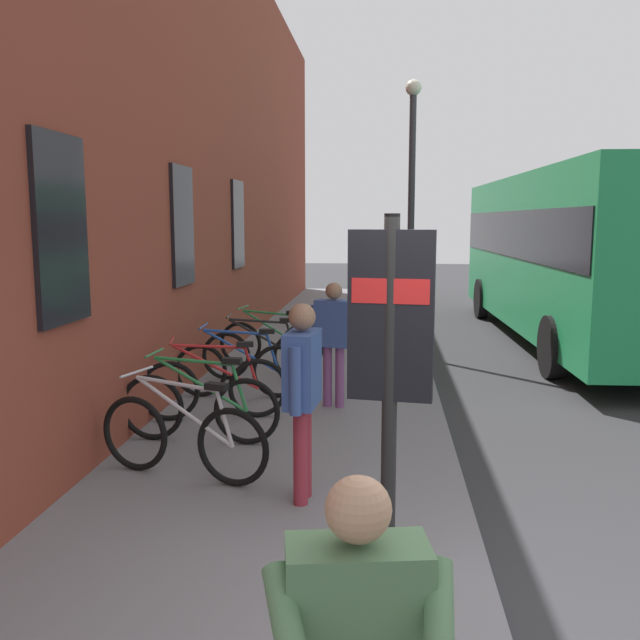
{
  "coord_description": "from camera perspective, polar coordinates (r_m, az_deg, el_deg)",
  "views": [
    {
      "loc": [
        -3.59,
        0.75,
        2.48
      ],
      "look_at": [
        3.35,
        1.41,
        1.46
      ],
      "focal_mm": 38.47,
      "sensor_mm": 36.0,
      "label": 1
    }
  ],
  "objects": [
    {
      "name": "ground",
      "position": [
        10.06,
        15.37,
        -6.26
      ],
      "size": [
        60.0,
        60.0,
        0.0
      ],
      "primitive_type": "plane",
      "color": "#2D2D30"
    },
    {
      "name": "sidewalk_pavement",
      "position": [
        11.88,
        0.49,
        -3.43
      ],
      "size": [
        24.0,
        3.5,
        0.12
      ],
      "primitive_type": "cube",
      "color": "slate",
      "rests_on": "ground"
    },
    {
      "name": "station_facade",
      "position": [
        13.02,
        -8.41,
        14.36
      ],
      "size": [
        22.0,
        0.65,
        7.75
      ],
      "color": "brown",
      "rests_on": "ground"
    },
    {
      "name": "bicycle_mid_rack",
      "position": [
        6.48,
        -11.33,
        -9.53
      ],
      "size": [
        0.65,
        1.71,
        0.97
      ],
      "color": "black",
      "rests_on": "sidewalk_pavement"
    },
    {
      "name": "bicycle_under_window",
      "position": [
        7.46,
        -9.99,
        -7.12
      ],
      "size": [
        0.48,
        1.77,
        0.97
      ],
      "color": "black",
      "rests_on": "sidewalk_pavement"
    },
    {
      "name": "bicycle_by_door",
      "position": [
        8.28,
        -8.76,
        -5.54
      ],
      "size": [
        0.57,
        1.74,
        0.97
      ],
      "color": "black",
      "rests_on": "sidewalk_pavement"
    },
    {
      "name": "bicycle_beside_lamp",
      "position": [
        9.24,
        -6.67,
        -4.05
      ],
      "size": [
        0.48,
        1.77,
        0.97
      ],
      "color": "black",
      "rests_on": "sidewalk_pavement"
    },
    {
      "name": "bicycle_end_of_row",
      "position": [
        10.21,
        -4.84,
        -2.84
      ],
      "size": [
        0.48,
        1.77,
        0.97
      ],
      "color": "black",
      "rests_on": "sidewalk_pavement"
    },
    {
      "name": "bicycle_leaning_wall",
      "position": [
        11.07,
        -4.06,
        -1.95
      ],
      "size": [
        0.5,
        1.75,
        0.97
      ],
      "color": "black",
      "rests_on": "sidewalk_pavement"
    },
    {
      "name": "transit_info_sign",
      "position": [
        4.42,
        5.88,
        -1.63
      ],
      "size": [
        0.16,
        0.56,
        2.4
      ],
      "color": "black",
      "rests_on": "sidewalk_pavement"
    },
    {
      "name": "city_bus",
      "position": [
        14.78,
        20.23,
        5.64
      ],
      "size": [
        10.57,
        2.87,
        3.35
      ],
      "color": "#1E8C4C",
      "rests_on": "ground"
    },
    {
      "name": "pedestrian_crossing_street",
      "position": [
        5.7,
        -1.48,
        -5.16
      ],
      "size": [
        0.64,
        0.28,
        1.69
      ],
      "color": "maroon",
      "rests_on": "sidewalk_pavement"
    },
    {
      "name": "pedestrian_by_facade",
      "position": [
        8.61,
        1.15,
        -0.96
      ],
      "size": [
        0.34,
        0.59,
        1.59
      ],
      "color": "#723F72",
      "rests_on": "sidewalk_pavement"
    },
    {
      "name": "street_lamp",
      "position": [
        12.48,
        7.62,
        10.55
      ],
      "size": [
        0.28,
        0.28,
        4.78
      ],
      "color": "#333338",
      "rests_on": "sidewalk_pavement"
    }
  ]
}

